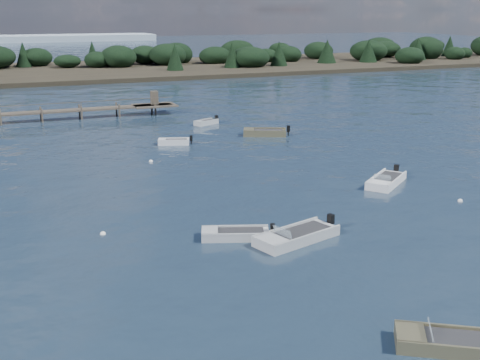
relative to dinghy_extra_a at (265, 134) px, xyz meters
name	(u,v)px	position (x,y,z in m)	size (l,w,h in m)	color
ground	(103,102)	(-10.70, 28.78, -0.17)	(400.00, 400.00, 0.00)	#142130
dinghy_extra_a	(265,134)	(0.00, 0.00, 0.00)	(4.61, 3.42, 1.28)	brown
tender_far_white	(174,143)	(-9.48, -0.53, -0.02)	(3.22, 2.01, 1.09)	silver
dinghy_near_olive	(456,345)	(-9.84, -37.98, -0.02)	(4.55, 3.75, 1.15)	brown
dinghy_mid_white_b	(386,182)	(0.75, -18.98, -0.02)	(4.55, 4.03, 1.19)	silver
dinghy_mid_grey	(235,236)	(-13.13, -24.57, -0.04)	(4.03, 2.57, 1.01)	#A1A6A8
tender_far_grey_b	(206,123)	(-3.39, 7.75, -0.02)	(3.09, 2.13, 1.06)	#A1A6A8
dinghy_mid_white_a	(296,238)	(-10.23, -26.18, -0.02)	(5.32, 3.13, 1.22)	#A1A6A8
buoy_c	(103,234)	(-19.69, -21.21, -0.17)	(0.32, 0.32, 0.32)	white
buoy_d	(460,201)	(2.84, -24.11, -0.17)	(0.32, 0.32, 0.32)	white
buoy_e	(151,162)	(-13.07, -6.07, -0.17)	(0.32, 0.32, 0.32)	white
far_headland	(189,59)	(14.30, 68.78, 1.79)	(190.00, 40.00, 5.80)	black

